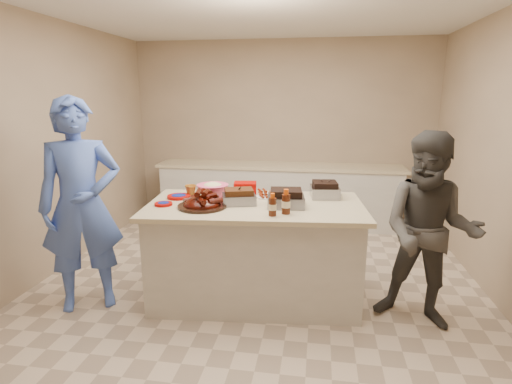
% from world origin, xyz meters
% --- Properties ---
extents(room, '(4.50, 5.00, 2.70)m').
position_xyz_m(room, '(0.00, 0.00, 0.00)').
color(room, tan).
rests_on(room, ground).
extents(back_counter, '(3.60, 0.64, 0.90)m').
position_xyz_m(back_counter, '(0.00, 2.20, 0.45)').
color(back_counter, beige).
rests_on(back_counter, ground).
extents(island, '(2.05, 1.21, 0.93)m').
position_xyz_m(island, '(0.01, -0.13, 0.00)').
color(island, beige).
rests_on(island, ground).
extents(rib_platter, '(0.52, 0.52, 0.18)m').
position_xyz_m(rib_platter, '(-0.43, -0.31, 0.93)').
color(rib_platter, '#3E0902').
rests_on(rib_platter, island).
extents(pulled_pork_tray, '(0.35, 0.30, 0.09)m').
position_xyz_m(pulled_pork_tray, '(-0.13, -0.15, 0.93)').
color(pulled_pork_tray, '#47230F').
rests_on(pulled_pork_tray, island).
extents(brisket_tray, '(0.35, 0.30, 0.10)m').
position_xyz_m(brisket_tray, '(0.30, -0.16, 0.93)').
color(brisket_tray, black).
rests_on(brisket_tray, island).
extents(roasting_pan, '(0.30, 0.30, 0.11)m').
position_xyz_m(roasting_pan, '(0.64, 0.22, 0.93)').
color(roasting_pan, gray).
rests_on(roasting_pan, island).
extents(coleslaw_bowl, '(0.34, 0.34, 0.21)m').
position_xyz_m(coleslaw_bowl, '(-0.44, 0.06, 0.93)').
color(coleslaw_bowl, '#E24873').
rests_on(coleslaw_bowl, island).
extents(sausage_plate, '(0.33, 0.33, 0.04)m').
position_xyz_m(sausage_plate, '(0.12, 0.14, 0.93)').
color(sausage_plate, silver).
rests_on(sausage_plate, island).
extents(mac_cheese_dish, '(0.28, 0.21, 0.07)m').
position_xyz_m(mac_cheese_dish, '(0.66, 0.26, 0.93)').
color(mac_cheese_dish, '#EBA90C').
rests_on(mac_cheese_dish, island).
extents(bbq_bottle_a, '(0.08, 0.08, 0.21)m').
position_xyz_m(bbq_bottle_a, '(0.32, -0.39, 0.93)').
color(bbq_bottle_a, '#3C170A').
rests_on(bbq_bottle_a, island).
extents(bbq_bottle_b, '(0.07, 0.07, 0.19)m').
position_xyz_m(bbq_bottle_b, '(0.21, -0.47, 0.93)').
color(bbq_bottle_b, '#3C170A').
rests_on(bbq_bottle_b, island).
extents(mustard_bottle, '(0.04, 0.04, 0.11)m').
position_xyz_m(mustard_bottle, '(-0.07, 0.03, 0.93)').
color(mustard_bottle, orange).
rests_on(mustard_bottle, island).
extents(sauce_bowl, '(0.15, 0.06, 0.15)m').
position_xyz_m(sauce_bowl, '(-0.14, -0.02, 0.93)').
color(sauce_bowl, silver).
rests_on(sauce_bowl, island).
extents(plate_stack_large, '(0.24, 0.24, 0.03)m').
position_xyz_m(plate_stack_large, '(-0.75, -0.03, 0.93)').
color(plate_stack_large, '#8C0300').
rests_on(plate_stack_large, island).
extents(plate_stack_small, '(0.17, 0.17, 0.02)m').
position_xyz_m(plate_stack_small, '(-0.80, -0.30, 0.93)').
color(plate_stack_small, '#8C0300').
rests_on(plate_stack_small, island).
extents(plastic_cup, '(0.12, 0.11, 0.11)m').
position_xyz_m(plastic_cup, '(-0.67, 0.09, 0.93)').
color(plastic_cup, '#A6651B').
rests_on(plastic_cup, island).
extents(basket_stack, '(0.25, 0.20, 0.11)m').
position_xyz_m(basket_stack, '(-0.15, 0.26, 0.93)').
color(basket_stack, '#8C0300').
rests_on(basket_stack, island).
extents(guest_blue, '(1.52, 2.01, 0.46)m').
position_xyz_m(guest_blue, '(-1.48, -0.50, 0.00)').
color(guest_blue, '#496AC8').
rests_on(guest_blue, ground).
extents(guest_gray, '(1.28, 1.80, 0.62)m').
position_xyz_m(guest_gray, '(1.48, -0.35, 0.00)').
color(guest_gray, '#464440').
rests_on(guest_gray, ground).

